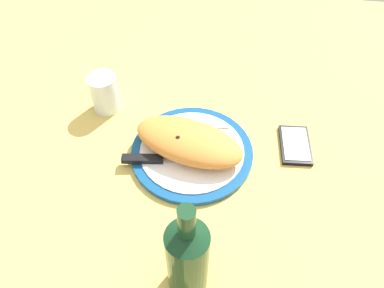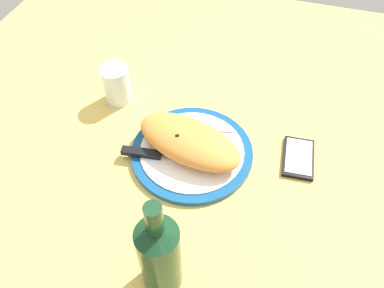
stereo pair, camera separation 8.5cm
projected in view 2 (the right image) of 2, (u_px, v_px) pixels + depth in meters
ground_plane at (192, 158)px, 88.88cm from camera, size 150.00×150.00×3.00cm
plate at (192, 152)px, 87.14cm from camera, size 27.84×27.84×1.60cm
calzone at (189, 140)px, 84.69cm from camera, size 27.41×18.46×5.64cm
fork at (191, 129)px, 90.35cm from camera, size 16.76×5.28×0.40cm
knife at (158, 155)px, 84.86cm from camera, size 24.21×4.75×1.20cm
smartphone at (298, 158)px, 86.34cm from camera, size 7.65×11.88×1.16cm
water_glass at (117, 87)px, 96.31cm from camera, size 6.88×6.88×9.81cm
wine_bottle at (160, 255)px, 61.55cm from camera, size 7.06×7.06×24.83cm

